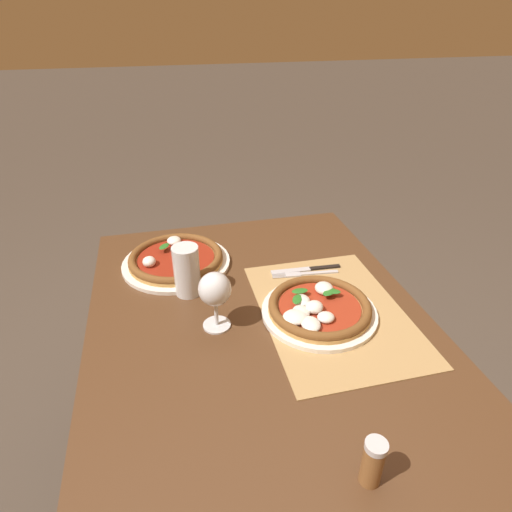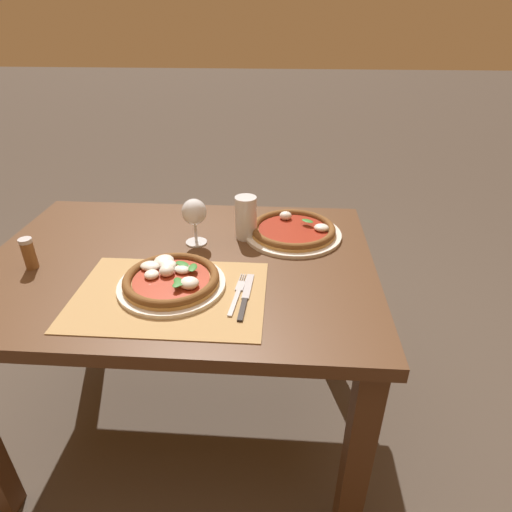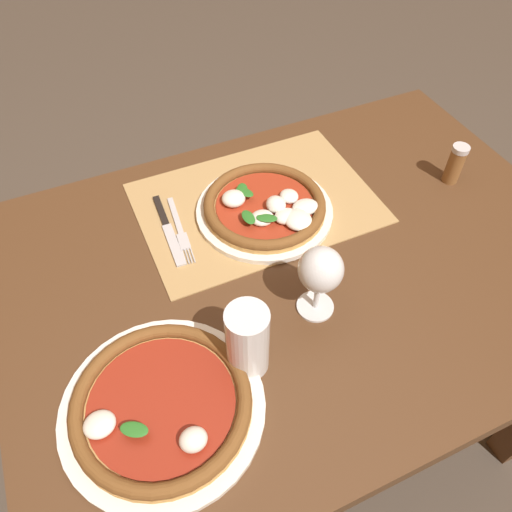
# 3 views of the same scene
# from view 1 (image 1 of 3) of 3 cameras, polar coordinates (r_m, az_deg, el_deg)

# --- Properties ---
(ground_plane) EXTENTS (24.00, 24.00, 0.00)m
(ground_plane) POSITION_cam_1_polar(r_m,az_deg,el_deg) (1.66, 0.73, -29.45)
(ground_plane) COLOR #473D33
(dining_table) EXTENTS (1.20, 0.86, 0.74)m
(dining_table) POSITION_cam_1_polar(r_m,az_deg,el_deg) (1.16, 0.94, -13.76)
(dining_table) COLOR #4C301C
(dining_table) RESTS_ON ground
(paper_placemat) EXTENTS (0.52, 0.36, 0.00)m
(paper_placemat) POSITION_cam_1_polar(r_m,az_deg,el_deg) (1.15, 10.14, -7.30)
(paper_placemat) COLOR #A88451
(paper_placemat) RESTS_ON dining_table
(pizza_near) EXTENTS (0.30, 0.30, 0.05)m
(pizza_near) POSITION_cam_1_polar(r_m,az_deg,el_deg) (1.12, 8.31, -6.89)
(pizza_near) COLOR silver
(pizza_near) RESTS_ON paper_placemat
(pizza_far) EXTENTS (0.33, 0.33, 0.05)m
(pizza_far) POSITION_cam_1_polar(r_m,az_deg,el_deg) (1.34, -10.64, -0.41)
(pizza_far) COLOR silver
(pizza_far) RESTS_ON dining_table
(wine_glass) EXTENTS (0.08, 0.08, 0.16)m
(wine_glass) POSITION_cam_1_polar(r_m,az_deg,el_deg) (1.03, -5.50, -4.72)
(wine_glass) COLOR silver
(wine_glass) RESTS_ON dining_table
(pint_glass) EXTENTS (0.07, 0.07, 0.15)m
(pint_glass) POSITION_cam_1_polar(r_m,az_deg,el_deg) (1.18, -9.21, -2.06)
(pint_glass) COLOR silver
(pint_glass) RESTS_ON dining_table
(fork) EXTENTS (0.04, 0.20, 0.00)m
(fork) POSITION_cam_1_polar(r_m,az_deg,el_deg) (1.28, 6.51, -2.38)
(fork) COLOR #B7B7BC
(fork) RESTS_ON paper_placemat
(knife) EXTENTS (0.03, 0.22, 0.01)m
(knife) POSITION_cam_1_polar(r_m,az_deg,el_deg) (1.30, 6.65, -1.78)
(knife) COLOR black
(knife) RESTS_ON paper_placemat
(pepper_shaker) EXTENTS (0.04, 0.04, 0.10)m
(pepper_shaker) POSITION_cam_1_polar(r_m,az_deg,el_deg) (0.80, 15.31, -24.99)
(pepper_shaker) COLOR brown
(pepper_shaker) RESTS_ON dining_table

